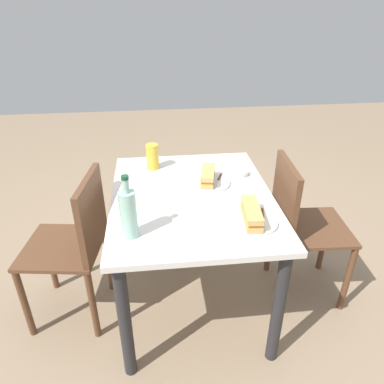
{
  "coord_description": "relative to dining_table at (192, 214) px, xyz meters",
  "views": [
    {
      "loc": [
        1.63,
        -0.19,
        1.66
      ],
      "look_at": [
        0.0,
        0.0,
        0.74
      ],
      "focal_mm": 33.89,
      "sensor_mm": 36.0,
      "label": 1
    }
  ],
  "objects": [
    {
      "name": "ground_plane",
      "position": [
        0.0,
        0.0,
        -0.61
      ],
      "size": [
        8.0,
        8.0,
        0.0
      ],
      "primitive_type": "plane",
      "color": "#8C755B"
    },
    {
      "name": "dining_table",
      "position": [
        0.0,
        0.0,
        0.0
      ],
      "size": [
        1.04,
        0.84,
        0.72
      ],
      "color": "silver",
      "rests_on": "ground"
    },
    {
      "name": "water_bottle",
      "position": [
        0.32,
        -0.31,
        0.23
      ],
      "size": [
        0.07,
        0.07,
        0.29
      ],
      "color": "#99C6B7",
      "rests_on": "dining_table"
    },
    {
      "name": "plate_near",
      "position": [
        -0.12,
        0.1,
        0.12
      ],
      "size": [
        0.25,
        0.25,
        0.01
      ],
      "primitive_type": "cylinder",
      "color": "white",
      "rests_on": "dining_table"
    },
    {
      "name": "plate_far",
      "position": [
        0.28,
        0.24,
        0.12
      ],
      "size": [
        0.25,
        0.25,
        0.01
      ],
      "primitive_type": "cylinder",
      "color": "silver",
      "rests_on": "dining_table"
    },
    {
      "name": "beer_glass",
      "position": [
        -0.35,
        -0.2,
        0.19
      ],
      "size": [
        0.07,
        0.07,
        0.15
      ],
      "primitive_type": "cylinder",
      "color": "gold",
      "rests_on": "dining_table"
    },
    {
      "name": "baguette_sandwich_far",
      "position": [
        0.28,
        0.24,
        0.16
      ],
      "size": [
        0.24,
        0.09,
        0.07
      ],
      "color": "tan",
      "rests_on": "plate_far"
    },
    {
      "name": "chair_near",
      "position": [
        0.03,
        -0.62,
        -0.11
      ],
      "size": [
        0.45,
        0.45,
        0.87
      ],
      "color": "brown",
      "rests_on": "ground"
    },
    {
      "name": "baguette_sandwich_near",
      "position": [
        -0.12,
        0.1,
        0.16
      ],
      "size": [
        0.21,
        0.11,
        0.07
      ],
      "color": "tan",
      "rests_on": "plate_near"
    },
    {
      "name": "knife_far",
      "position": [
        0.27,
        0.3,
        0.13
      ],
      "size": [
        0.18,
        0.05,
        0.01
      ],
      "color": "silver",
      "rests_on": "plate_far"
    },
    {
      "name": "olive_bowl",
      "position": [
        -0.21,
        0.3,
        0.13
      ],
      "size": [
        0.1,
        0.1,
        0.03
      ],
      "primitive_type": "cylinder",
      "color": "silver",
      "rests_on": "dining_table"
    },
    {
      "name": "paper_napkin",
      "position": [
        -0.41,
        0.18,
        0.12
      ],
      "size": [
        0.17,
        0.17,
        0.0
      ],
      "primitive_type": "cube",
      "rotation": [
        0.0,
        0.0,
        -0.27
      ],
      "color": "white",
      "rests_on": "dining_table"
    },
    {
      "name": "knife_near",
      "position": [
        -0.12,
        0.16,
        0.13
      ],
      "size": [
        0.17,
        0.08,
        0.01
      ],
      "color": "silver",
      "rests_on": "plate_near"
    },
    {
      "name": "chair_far",
      "position": [
        -0.01,
        0.62,
        -0.11
      ],
      "size": [
        0.42,
        0.42,
        0.87
      ],
      "color": "brown",
      "rests_on": "ground"
    }
  ]
}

